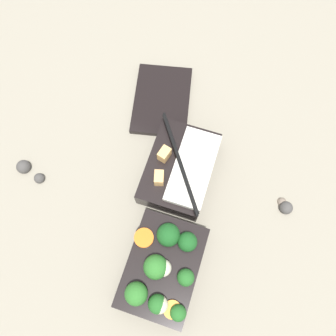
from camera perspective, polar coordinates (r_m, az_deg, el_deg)
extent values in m
plane|color=gray|center=(0.63, -0.79, -8.84)|extent=(3.00, 3.00, 0.00)
cube|color=black|center=(0.60, -0.93, -16.90)|extent=(0.17, 0.12, 0.05)
sphere|color=#236023|center=(0.57, 3.11, -18.50)|extent=(0.03, 0.03, 0.03)
sphere|color=#19511E|center=(0.57, 0.06, -11.55)|extent=(0.04, 0.04, 0.04)
sphere|color=#19511E|center=(0.57, 3.39, -12.70)|extent=(0.03, 0.03, 0.03)
sphere|color=#236023|center=(0.57, -1.85, -22.59)|extent=(0.03, 0.03, 0.03)
sphere|color=#2D7028|center=(0.57, -2.17, -16.84)|extent=(0.04, 0.04, 0.04)
sphere|color=#236023|center=(0.57, 1.78, -23.92)|extent=(0.03, 0.03, 0.03)
sphere|color=#2D7028|center=(0.57, -5.36, -21.02)|extent=(0.04, 0.04, 0.04)
cylinder|color=orange|center=(0.57, 0.75, -23.43)|extent=(0.04, 0.04, 0.01)
cylinder|color=orange|center=(0.58, -4.21, -12.04)|extent=(0.04, 0.04, 0.01)
sphere|color=beige|center=(0.57, -1.54, -22.68)|extent=(0.03, 0.03, 0.03)
sphere|color=beige|center=(0.57, -0.91, -17.00)|extent=(0.03, 0.03, 0.03)
cube|color=black|center=(0.64, 2.03, -0.14)|extent=(0.17, 0.12, 0.05)
cube|color=silver|center=(0.61, 4.40, 0.08)|extent=(0.15, 0.07, 0.01)
cube|color=#EAB266|center=(0.59, -1.57, -1.73)|extent=(0.03, 0.02, 0.02)
cube|color=#EAB266|center=(0.61, -0.64, 2.45)|extent=(0.03, 0.02, 0.02)
cylinder|color=black|center=(0.60, 2.47, 1.14)|extent=(0.17, 0.12, 0.01)
cylinder|color=black|center=(0.60, 1.83, 0.96)|extent=(0.17, 0.12, 0.01)
cube|color=black|center=(0.72, -1.07, 11.76)|extent=(0.19, 0.15, 0.01)
sphere|color=#474442|center=(0.67, 19.86, -6.52)|extent=(0.03, 0.03, 0.03)
sphere|color=#7A6B5B|center=(0.67, 19.29, -5.51)|extent=(0.02, 0.02, 0.02)
sphere|color=#474442|center=(0.71, -23.84, 0.19)|extent=(0.03, 0.03, 0.03)
sphere|color=#474442|center=(0.70, -21.38, -1.45)|extent=(0.02, 0.02, 0.02)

